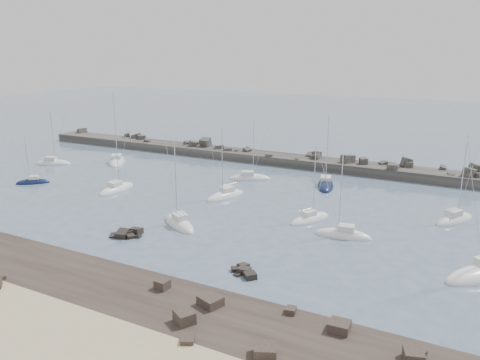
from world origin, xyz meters
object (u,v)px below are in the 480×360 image
sailboat_3 (117,189)px  sailboat_6 (226,196)px  sailboat_1 (117,162)px  sailboat_7 (310,219)px  sailboat_4 (250,179)px  sailboat_8 (326,185)px  sailboat_0 (53,164)px  sailboat_5 (179,224)px  sailboat_9 (343,236)px  sailboat_2 (33,183)px  sailboat_12 (454,220)px

sailboat_3 → sailboat_6: bearing=15.7°
sailboat_1 → sailboat_7: sailboat_1 is taller
sailboat_4 → sailboat_8: (13.99, 1.95, 0.01)m
sailboat_0 → sailboat_4: bearing=11.3°
sailboat_5 → sailboat_8: 30.37m
sailboat_0 → sailboat_9: (65.44, -11.24, 0.00)m
sailboat_3 → sailboat_7: 34.37m
sailboat_0 → sailboat_8: (56.33, 10.39, -0.00)m
sailboat_1 → sailboat_5: sailboat_1 is taller
sailboat_1 → sailboat_2: 19.99m
sailboat_2 → sailboat_7: 51.07m
sailboat_2 → sailboat_4: sailboat_4 is taller
sailboat_5 → sailboat_7: size_ratio=1.12×
sailboat_2 → sailboat_6: sailboat_6 is taller
sailboat_0 → sailboat_4: 43.16m
sailboat_5 → sailboat_9: size_ratio=1.10×
sailboat_3 → sailboat_5: (19.09, -8.94, 0.01)m
sailboat_7 → sailboat_5: bearing=-146.5°
sailboat_8 → sailboat_12: 23.20m
sailboat_8 → sailboat_4: bearing=-172.1°
sailboat_7 → sailboat_8: bearing=100.4°
sailboat_4 → sailboat_5: size_ratio=0.96×
sailboat_2 → sailboat_1: bearing=84.1°
sailboat_2 → sailboat_0: bearing=125.7°
sailboat_9 → sailboat_0: bearing=170.3°
sailboat_6 → sailboat_12: 34.39m
sailboat_2 → sailboat_7: bearing=5.4°
sailboat_0 → sailboat_12: (77.78, 1.57, 0.01)m
sailboat_5 → sailboat_6: (-0.60, 14.13, -0.01)m
sailboat_4 → sailboat_7: sailboat_4 is taller
sailboat_5 → sailboat_7: 18.30m
sailboat_0 → sailboat_9: sailboat_0 is taller
sailboat_12 → sailboat_6: bearing=-171.7°
sailboat_2 → sailboat_8: size_ratio=0.67×
sailboat_4 → sailboat_7: bearing=-42.6°
sailboat_3 → sailboat_12: sailboat_3 is taller
sailboat_9 → sailboat_12: 17.78m
sailboat_2 → sailboat_9: (56.68, 0.96, 0.01)m
sailboat_4 → sailboat_8: bearing=7.9°
sailboat_1 → sailboat_5: 41.95m
sailboat_4 → sailboat_8: sailboat_8 is taller
sailboat_4 → sailboat_9: 30.35m
sailboat_1 → sailboat_3: sailboat_1 is taller
sailboat_4 → sailboat_6: sailboat_6 is taller
sailboat_1 → sailboat_3: size_ratio=1.24×
sailboat_7 → sailboat_9: (5.83, -3.81, 0.01)m
sailboat_2 → sailboat_9: size_ratio=0.80×
sailboat_0 → sailboat_1: bearing=35.4°
sailboat_0 → sailboat_3: size_ratio=0.95×
sailboat_1 → sailboat_5: (33.54, -25.21, 0.01)m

